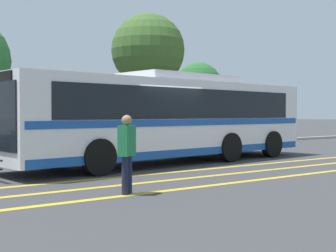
# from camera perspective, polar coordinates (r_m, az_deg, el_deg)

# --- Properties ---
(ground_plane) EXTENTS (220.00, 220.00, 0.00)m
(ground_plane) POSITION_cam_1_polar(r_m,az_deg,el_deg) (15.02, -1.39, -4.83)
(ground_plane) COLOR #38383A
(lane_strip_0) EXTENTS (31.73, 0.20, 0.01)m
(lane_strip_0) POSITION_cam_1_polar(r_m,az_deg,el_deg) (14.18, 5.24, -5.20)
(lane_strip_0) COLOR gold
(lane_strip_0) RESTS_ON ground_plane
(lane_strip_1) EXTENTS (31.73, 0.20, 0.01)m
(lane_strip_1) POSITION_cam_1_polar(r_m,az_deg,el_deg) (13.28, 8.73, -5.67)
(lane_strip_1) COLOR gold
(lane_strip_1) RESTS_ON ground_plane
(lane_strip_2) EXTENTS (31.73, 0.20, 0.01)m
(lane_strip_2) POSITION_cam_1_polar(r_m,az_deg,el_deg) (12.43, 12.83, -6.18)
(lane_strip_2) COLOR gold
(lane_strip_2) RESTS_ON ground_plane
(curb_strip) EXTENTS (39.73, 0.36, 0.15)m
(curb_strip) POSITION_cam_1_polar(r_m,az_deg,el_deg) (21.29, -10.00, -2.78)
(curb_strip) COLOR #99999E
(curb_strip) RESTS_ON ground_plane
(transit_bus) EXTENTS (12.23, 3.91, 3.00)m
(transit_bus) POSITION_cam_1_polar(r_m,az_deg,el_deg) (15.81, 0.04, 1.16)
(transit_bus) COLOR silver
(transit_bus) RESTS_ON ground_plane
(parked_car_2) EXTENTS (4.24, 1.96, 1.53)m
(parked_car_2) POSITION_cam_1_polar(r_m,az_deg,el_deg) (19.32, -10.72, -1.20)
(parked_car_2) COLOR navy
(parked_car_2) RESTS_ON ground_plane
(parked_car_3) EXTENTS (4.47, 2.16, 1.64)m
(parked_car_3) POSITION_cam_1_polar(r_m,az_deg,el_deg) (22.59, 3.83, -0.66)
(parked_car_3) COLOR olive
(parked_car_3) RESTS_ON ground_plane
(pedestrian_0) EXTENTS (0.47, 0.41, 1.63)m
(pedestrian_0) POSITION_cam_1_polar(r_m,az_deg,el_deg) (9.64, -5.04, -2.87)
(pedestrian_0) COLOR #191E38
(pedestrian_0) RESTS_ON ground_plane
(tree_1) EXTENTS (3.97, 3.97, 7.07)m
(tree_1) POSITION_cam_1_polar(r_m,az_deg,el_deg) (25.57, -2.44, 9.18)
(tree_1) COLOR #513823
(tree_1) RESTS_ON ground_plane
(tree_3) EXTENTS (2.83, 2.83, 4.74)m
(tree_3) POSITION_cam_1_polar(r_m,az_deg,el_deg) (28.19, 3.74, 4.86)
(tree_3) COLOR #513823
(tree_3) RESTS_ON ground_plane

